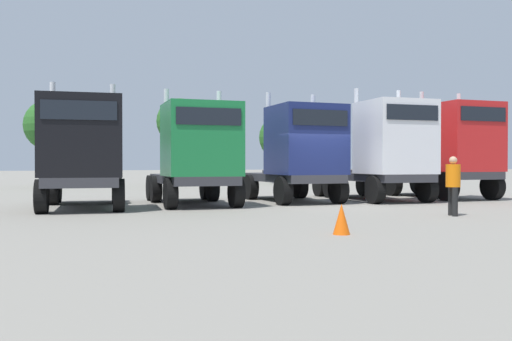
{
  "coord_description": "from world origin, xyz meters",
  "views": [
    {
      "loc": [
        -9.45,
        -16.65,
        1.49
      ],
      "look_at": [
        -1.47,
        2.67,
        1.21
      ],
      "focal_mm": 39.12,
      "sensor_mm": 36.0,
      "label": 1
    }
  ],
  "objects": [
    {
      "name": "visitor_in_hivis",
      "position": [
        1.66,
        -4.29,
        0.97
      ],
      "size": [
        0.51,
        0.51,
        1.68
      ],
      "rotation": [
        0.0,
        0.0,
        2.78
      ],
      "color": "black",
      "rests_on": "ground"
    },
    {
      "name": "traffic_cone_near",
      "position": [
        -3.39,
        -6.63,
        0.32
      ],
      "size": [
        0.36,
        0.36,
        0.65
      ],
      "primitive_type": "cone",
      "color": "#F2590C",
      "rests_on": "ground"
    },
    {
      "name": "semi_truck_red",
      "position": [
        6.9,
        1.63,
        2.03
      ],
      "size": [
        2.88,
        6.3,
        4.5
      ],
      "rotation": [
        0.0,
        0.0,
        -1.63
      ],
      "color": "#333338",
      "rests_on": "ground"
    },
    {
      "name": "oak_far_centre",
      "position": [
        -0.23,
        18.64,
        4.15
      ],
      "size": [
        2.99,
        2.99,
        5.68
      ],
      "color": "#4C3823",
      "rests_on": "ground"
    },
    {
      "name": "semi_truck_navy",
      "position": [
        0.05,
        2.1,
        1.88
      ],
      "size": [
        2.74,
        5.79,
        4.19
      ],
      "rotation": [
        0.0,
        0.0,
        -1.61
      ],
      "color": "#333338",
      "rests_on": "ground"
    },
    {
      "name": "semi_truck_green",
      "position": [
        -4.0,
        1.84,
        1.81
      ],
      "size": [
        2.93,
        5.8,
        4.08
      ],
      "rotation": [
        0.0,
        0.0,
        -1.64
      ],
      "color": "#333338",
      "rests_on": "ground"
    },
    {
      "name": "semi_truck_black",
      "position": [
        -7.8,
        1.81,
        1.85
      ],
      "size": [
        3.28,
        6.22,
        4.13
      ],
      "rotation": [
        0.0,
        0.0,
        -1.7
      ],
      "color": "#333338",
      "rests_on": "ground"
    },
    {
      "name": "oak_far_left",
      "position": [
        -8.08,
        19.54,
        3.78
      ],
      "size": [
        3.14,
        3.14,
        5.37
      ],
      "color": "#4C3823",
      "rests_on": "ground"
    },
    {
      "name": "ground",
      "position": [
        0.0,
        0.0,
        0.0
      ],
      "size": [
        200.0,
        200.0,
        0.0
      ],
      "primitive_type": "plane",
      "color": "gray"
    },
    {
      "name": "oak_far_right",
      "position": [
        7.61,
        19.84,
        3.32
      ],
      "size": [
        3.26,
        3.26,
        4.97
      ],
      "color": "#4C3823",
      "rests_on": "ground"
    },
    {
      "name": "semi_truck_white",
      "position": [
        3.47,
        1.39,
        1.97
      ],
      "size": [
        3.03,
        6.24,
        4.42
      ],
      "rotation": [
        0.0,
        0.0,
        -1.65
      ],
      "color": "#333338",
      "rests_on": "ground"
    }
  ]
}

